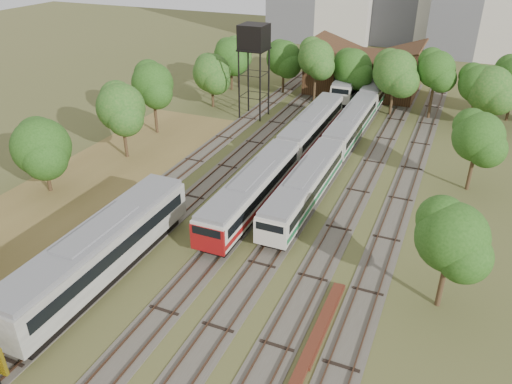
% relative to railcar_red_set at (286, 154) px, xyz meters
% --- Properties ---
extents(ground, '(240.00, 240.00, 0.00)m').
position_rel_railcar_red_set_xyz_m(ground, '(2.00, -26.57, -1.87)').
color(ground, '#475123').
rests_on(ground, ground).
extents(dry_grass_patch, '(14.00, 60.00, 0.04)m').
position_rel_railcar_red_set_xyz_m(dry_grass_patch, '(-16.00, -18.57, -1.85)').
color(dry_grass_patch, brown).
rests_on(dry_grass_patch, ground).
extents(tracks, '(24.60, 80.00, 0.19)m').
position_rel_railcar_red_set_xyz_m(tracks, '(1.33, -1.57, -1.83)').
color(tracks, '#4C473D').
rests_on(tracks, ground).
extents(railcar_red_set, '(2.86, 34.58, 3.53)m').
position_rel_railcar_red_set_xyz_m(railcar_red_set, '(0.00, 0.00, 0.00)').
color(railcar_red_set, black).
rests_on(railcar_red_set, ground).
extents(railcar_green_set, '(2.70, 52.08, 3.34)m').
position_rel_railcar_red_set_xyz_m(railcar_green_set, '(4.00, 11.37, -0.10)').
color(railcar_green_set, black).
rests_on(railcar_green_set, ground).
extents(railcar_rear, '(2.86, 16.08, 3.53)m').
position_rel_railcar_red_set_xyz_m(railcar_rear, '(0.00, 29.37, -0.00)').
color(railcar_rear, black).
rests_on(railcar_rear, ground).
extents(old_grey_coach, '(3.29, 18.00, 4.08)m').
position_rel_railcar_red_set_xyz_m(old_grey_coach, '(-6.00, -21.85, 0.36)').
color(old_grey_coach, black).
rests_on(old_grey_coach, ground).
extents(water_tower, '(3.44, 3.44, 11.89)m').
position_rel_railcar_red_set_xyz_m(water_tower, '(-9.76, 14.23, 8.16)').
color(water_tower, black).
rests_on(water_tower, ground).
extents(rail_pile_near, '(0.67, 10.11, 0.34)m').
position_rel_railcar_red_set_xyz_m(rail_pile_near, '(10.00, -21.48, -1.70)').
color(rail_pile_near, '#5F2A1B').
rests_on(rail_pile_near, ground).
extents(rail_pile_far, '(0.51, 8.16, 0.27)m').
position_rel_railcar_red_set_xyz_m(rail_pile_far, '(10.20, -20.37, -1.74)').
color(rail_pile_far, '#5F2A1B').
rests_on(rail_pile_far, ground).
extents(maintenance_shed, '(16.45, 11.55, 7.58)m').
position_rel_railcar_red_set_xyz_m(maintenance_shed, '(1.00, 31.41, 1.05)').
color(maintenance_shed, '#382314').
rests_on(maintenance_shed, ground).
extents(tree_band_left, '(8.45, 62.23, 8.84)m').
position_rel_railcar_red_set_xyz_m(tree_band_left, '(-17.58, -2.55, 3.52)').
color(tree_band_left, '#382616').
rests_on(tree_band_left, ground).
extents(tree_band_far, '(49.67, 9.86, 9.07)m').
position_rel_railcar_red_set_xyz_m(tree_band_far, '(7.15, 23.67, 3.70)').
color(tree_band_far, '#382616').
rests_on(tree_band_far, ground).
extents(tree_band_right, '(5.59, 41.92, 7.77)m').
position_rel_railcar_red_set_xyz_m(tree_band_right, '(17.06, 3.40, 3.54)').
color(tree_band_right, '#382616').
rests_on(tree_band_right, ground).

